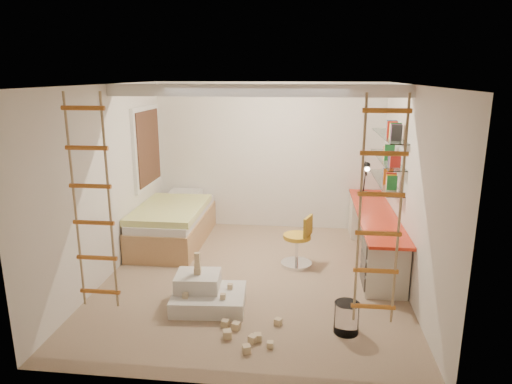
# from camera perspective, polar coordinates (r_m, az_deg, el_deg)

# --- Properties ---
(floor) EXTENTS (4.50, 4.50, 0.00)m
(floor) POSITION_cam_1_polar(r_m,az_deg,el_deg) (6.40, -0.31, -10.70)
(floor) COLOR #957B60
(floor) RESTS_ON ground
(ceiling_beam) EXTENTS (4.00, 0.18, 0.16)m
(ceiling_beam) POSITION_cam_1_polar(r_m,az_deg,el_deg) (6.09, 0.00, 12.58)
(ceiling_beam) COLOR white
(ceiling_beam) RESTS_ON ceiling
(window_frame) EXTENTS (0.06, 1.15, 1.35)m
(window_frame) POSITION_cam_1_polar(r_m,az_deg,el_deg) (7.81, -13.54, 5.47)
(window_frame) COLOR white
(window_frame) RESTS_ON wall_left
(window_blind) EXTENTS (0.02, 1.00, 1.20)m
(window_blind) POSITION_cam_1_polar(r_m,az_deg,el_deg) (7.80, -13.26, 5.47)
(window_blind) COLOR #4C2D1E
(window_blind) RESTS_ON window_frame
(rope_ladder_left) EXTENTS (0.41, 0.04, 2.13)m
(rope_ladder_left) POSITION_cam_1_polar(r_m,az_deg,el_deg) (4.65, -19.81, -1.49)
(rope_ladder_left) COLOR #BE6C20
(rope_ladder_left) RESTS_ON ceiling
(rope_ladder_right) EXTENTS (0.41, 0.04, 2.13)m
(rope_ladder_right) POSITION_cam_1_polar(r_m,az_deg,el_deg) (4.23, 15.20, -2.69)
(rope_ladder_right) COLOR orange
(rope_ladder_right) RESTS_ON ceiling
(waste_bin) EXTENTS (0.28, 0.28, 0.34)m
(waste_bin) POSITION_cam_1_polar(r_m,az_deg,el_deg) (5.21, 11.25, -15.16)
(waste_bin) COLOR white
(waste_bin) RESTS_ON floor
(desk) EXTENTS (0.56, 2.80, 0.75)m
(desk) POSITION_cam_1_polar(r_m,az_deg,el_deg) (7.08, 14.54, -5.11)
(desk) COLOR red
(desk) RESTS_ON floor
(shelves) EXTENTS (0.25, 1.80, 0.71)m
(shelves) POSITION_cam_1_polar(r_m,az_deg,el_deg) (7.08, 16.04, 3.99)
(shelves) COLOR white
(shelves) RESTS_ON wall_right
(bed) EXTENTS (1.02, 2.00, 0.69)m
(bed) POSITION_cam_1_polar(r_m,az_deg,el_deg) (7.69, -10.25, -3.88)
(bed) COLOR #AD7F51
(bed) RESTS_ON floor
(task_lamp) EXTENTS (0.14, 0.36, 0.57)m
(task_lamp) POSITION_cam_1_polar(r_m,az_deg,el_deg) (7.79, 13.61, 2.35)
(task_lamp) COLOR black
(task_lamp) RESTS_ON desk
(swivel_chair) EXTENTS (0.58, 0.58, 0.77)m
(swivel_chair) POSITION_cam_1_polar(r_m,az_deg,el_deg) (6.70, 5.30, -6.91)
(swivel_chair) COLOR gold
(swivel_chair) RESTS_ON floor
(play_platform) EXTENTS (0.91, 0.74, 0.38)m
(play_platform) POSITION_cam_1_polar(r_m,az_deg,el_deg) (5.68, -6.29, -12.56)
(play_platform) COLOR silver
(play_platform) RESTS_ON floor
(toy_blocks) EXTENTS (1.16, 1.06, 0.65)m
(toy_blocks) POSITION_cam_1_polar(r_m,az_deg,el_deg) (5.28, -3.45, -14.23)
(toy_blocks) COLOR #CCB284
(toy_blocks) RESTS_ON floor
(books) EXTENTS (0.14, 0.64, 0.92)m
(books) POSITION_cam_1_polar(r_m,az_deg,el_deg) (7.06, 16.12, 5.11)
(books) COLOR #1E722D
(books) RESTS_ON shelves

